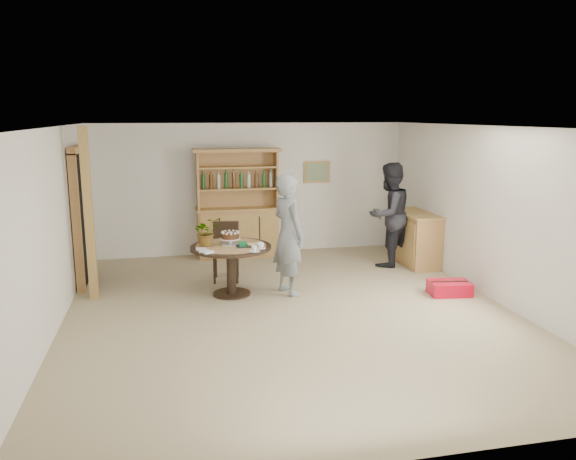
# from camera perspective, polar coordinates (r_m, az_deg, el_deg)

# --- Properties ---
(ground) EXTENTS (7.00, 7.00, 0.00)m
(ground) POSITION_cam_1_polar(r_m,az_deg,el_deg) (7.79, 0.23, -8.29)
(ground) COLOR tan
(ground) RESTS_ON ground
(room_shell) EXTENTS (6.04, 7.04, 2.52)m
(room_shell) POSITION_cam_1_polar(r_m,az_deg,el_deg) (7.38, 0.25, 4.54)
(room_shell) COLOR white
(room_shell) RESTS_ON ground
(doorway) EXTENTS (0.13, 1.10, 2.18)m
(doorway) POSITION_cam_1_polar(r_m,az_deg,el_deg) (9.37, -20.36, 1.41)
(doorway) COLOR black
(doorway) RESTS_ON ground
(pine_post) EXTENTS (0.12, 0.12, 2.50)m
(pine_post) POSITION_cam_1_polar(r_m,az_deg,el_deg) (8.54, -19.59, 1.50)
(pine_post) COLOR tan
(pine_post) RESTS_ON ground
(hutch) EXTENTS (1.62, 0.54, 2.04)m
(hutch) POSITION_cam_1_polar(r_m,az_deg,el_deg) (10.65, -5.11, 0.98)
(hutch) COLOR tan
(hutch) RESTS_ON ground
(sideboard) EXTENTS (0.54, 1.26, 0.94)m
(sideboard) POSITION_cam_1_polar(r_m,az_deg,el_deg) (10.35, 12.76, -0.81)
(sideboard) COLOR tan
(sideboard) RESTS_ON ground
(dining_table) EXTENTS (1.20, 1.20, 0.76)m
(dining_table) POSITION_cam_1_polar(r_m,az_deg,el_deg) (8.37, -5.81, -2.60)
(dining_table) COLOR black
(dining_table) RESTS_ON ground
(dining_chair) EXTENTS (0.48, 0.48, 0.95)m
(dining_chair) POSITION_cam_1_polar(r_m,az_deg,el_deg) (9.18, -6.32, -1.76)
(dining_chair) COLOR black
(dining_chair) RESTS_ON ground
(birthday_cake) EXTENTS (0.30, 0.30, 0.20)m
(birthday_cake) POSITION_cam_1_polar(r_m,az_deg,el_deg) (8.35, -5.89, -0.66)
(birthday_cake) COLOR white
(birthday_cake) RESTS_ON dining_table
(flower_vase) EXTENTS (0.47, 0.44, 0.42)m
(flower_vase) POSITION_cam_1_polar(r_m,az_deg,el_deg) (8.30, -8.30, -0.18)
(flower_vase) COLOR #3F7233
(flower_vase) RESTS_ON dining_table
(gift_tray) EXTENTS (0.30, 0.20, 0.08)m
(gift_tray) POSITION_cam_1_polar(r_m,az_deg,el_deg) (8.23, -4.25, -1.51)
(gift_tray) COLOR black
(gift_tray) RESTS_ON dining_table
(coffee_cup_a) EXTENTS (0.15, 0.15, 0.09)m
(coffee_cup_a) POSITION_cam_1_polar(r_m,az_deg,el_deg) (8.10, -2.80, -1.60)
(coffee_cup_a) COLOR white
(coffee_cup_a) RESTS_ON dining_table
(coffee_cup_b) EXTENTS (0.15, 0.15, 0.08)m
(coffee_cup_b) POSITION_cam_1_polar(r_m,az_deg,el_deg) (7.92, -3.45, -1.95)
(coffee_cup_b) COLOR white
(coffee_cup_b) RESTS_ON dining_table
(napkins) EXTENTS (0.24, 0.33, 0.03)m
(napkins) POSITION_cam_1_polar(r_m,az_deg,el_deg) (7.99, -8.50, -2.09)
(napkins) COLOR white
(napkins) RESTS_ON dining_table
(teen_boy) EXTENTS (0.63, 0.77, 1.81)m
(teen_boy) POSITION_cam_1_polar(r_m,az_deg,el_deg) (8.33, 0.04, -0.45)
(teen_boy) COLOR slate
(teen_boy) RESTS_ON ground
(adult_person) EXTENTS (1.11, 1.02, 1.84)m
(adult_person) POSITION_cam_1_polar(r_m,az_deg,el_deg) (10.06, 10.23, 1.54)
(adult_person) COLOR black
(adult_person) RESTS_ON ground
(red_suitcase) EXTENTS (0.65, 0.47, 0.21)m
(red_suitcase) POSITION_cam_1_polar(r_m,az_deg,el_deg) (8.80, 16.08, -5.69)
(red_suitcase) COLOR red
(red_suitcase) RESTS_ON ground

